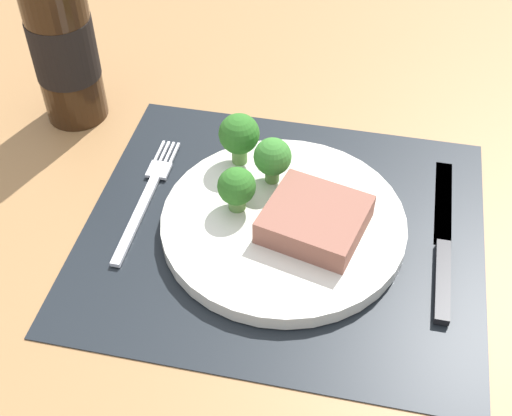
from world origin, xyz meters
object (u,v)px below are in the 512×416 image
at_px(steak, 315,219).
at_px(fork, 147,197).
at_px(wine_bottle, 61,36).
at_px(knife, 443,247).
at_px(plate, 283,223).

bearing_deg(steak, fork, 173.15).
xyz_separation_m(steak, wine_bottle, (-0.32, 0.15, 0.08)).
xyz_separation_m(knife, wine_bottle, (-0.45, 0.14, 0.10)).
bearing_deg(fork, steak, -4.37).
bearing_deg(knife, wine_bottle, 162.57).
bearing_deg(steak, plate, 166.13).
distance_m(knife, wine_bottle, 0.48).
bearing_deg(plate, knife, 1.87).
bearing_deg(wine_bottle, knife, -17.23).
bearing_deg(wine_bottle, fork, -44.49).
distance_m(fork, wine_bottle, 0.21).
height_order(plate, wine_bottle, wine_bottle).
relative_size(plate, fork, 1.31).
height_order(steak, wine_bottle, wine_bottle).
bearing_deg(plate, steak, -13.87).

